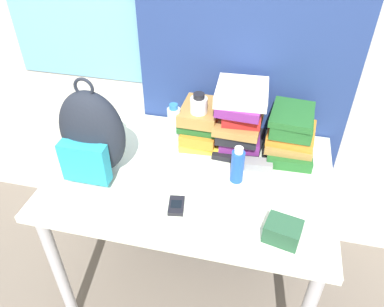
{
  "coord_description": "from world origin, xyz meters",
  "views": [
    {
      "loc": [
        0.27,
        -0.76,
        1.76
      ],
      "look_at": [
        0.0,
        0.39,
        0.85
      ],
      "focal_mm": 35.0,
      "sensor_mm": 36.0,
      "label": 1
    }
  ],
  "objects_px": {
    "backpack": "(92,136)",
    "book_stack_left": "(202,124)",
    "book_stack_center": "(241,117)",
    "camera_pouch": "(283,231)",
    "water_bottle": "(174,127)",
    "sports_bottle": "(199,122)",
    "book_stack_right": "(291,133)",
    "sunscreen_bottle": "(237,166)",
    "cell_phone": "(176,206)",
    "sunglasses_case": "(254,164)"
  },
  "relations": [
    {
      "from": "book_stack_center",
      "to": "camera_pouch",
      "type": "distance_m",
      "value": 0.56
    },
    {
      "from": "book_stack_center",
      "to": "cell_phone",
      "type": "height_order",
      "value": "book_stack_center"
    },
    {
      "from": "backpack",
      "to": "book_stack_left",
      "type": "height_order",
      "value": "backpack"
    },
    {
      "from": "sunglasses_case",
      "to": "backpack",
      "type": "bearing_deg",
      "value": -165.18
    },
    {
      "from": "water_bottle",
      "to": "sunscreen_bottle",
      "type": "bearing_deg",
      "value": -29.29
    },
    {
      "from": "book_stack_left",
      "to": "book_stack_right",
      "type": "relative_size",
      "value": 0.96
    },
    {
      "from": "backpack",
      "to": "water_bottle",
      "type": "distance_m",
      "value": 0.36
    },
    {
      "from": "sports_bottle",
      "to": "camera_pouch",
      "type": "xyz_separation_m",
      "value": [
        0.39,
        -0.45,
        -0.09
      ]
    },
    {
      "from": "backpack",
      "to": "sunscreen_bottle",
      "type": "bearing_deg",
      "value": 7.15
    },
    {
      "from": "backpack",
      "to": "book_stack_right",
      "type": "bearing_deg",
      "value": 22.24
    },
    {
      "from": "book_stack_right",
      "to": "sunglasses_case",
      "type": "height_order",
      "value": "book_stack_right"
    },
    {
      "from": "backpack",
      "to": "cell_phone",
      "type": "distance_m",
      "value": 0.43
    },
    {
      "from": "sports_bottle",
      "to": "sunscreen_bottle",
      "type": "bearing_deg",
      "value": -43.84
    },
    {
      "from": "backpack",
      "to": "book_stack_left",
      "type": "bearing_deg",
      "value": 40.2
    },
    {
      "from": "camera_pouch",
      "to": "backpack",
      "type": "bearing_deg",
      "value": 165.95
    },
    {
      "from": "water_bottle",
      "to": "sunscreen_bottle",
      "type": "height_order",
      "value": "water_bottle"
    },
    {
      "from": "book_stack_left",
      "to": "book_stack_center",
      "type": "distance_m",
      "value": 0.18
    },
    {
      "from": "book_stack_right",
      "to": "water_bottle",
      "type": "bearing_deg",
      "value": -171.98
    },
    {
      "from": "book_stack_center",
      "to": "water_bottle",
      "type": "height_order",
      "value": "book_stack_center"
    },
    {
      "from": "water_bottle",
      "to": "sunscreen_bottle",
      "type": "xyz_separation_m",
      "value": [
        0.3,
        -0.17,
        -0.03
      ]
    },
    {
      "from": "book_stack_center",
      "to": "cell_phone",
      "type": "xyz_separation_m",
      "value": [
        -0.17,
        -0.44,
        -0.14
      ]
    },
    {
      "from": "backpack",
      "to": "sports_bottle",
      "type": "bearing_deg",
      "value": 35.5
    },
    {
      "from": "book_stack_left",
      "to": "water_bottle",
      "type": "xyz_separation_m",
      "value": [
        -0.11,
        -0.07,
        0.01
      ]
    },
    {
      "from": "backpack",
      "to": "camera_pouch",
      "type": "xyz_separation_m",
      "value": [
        0.76,
        -0.19,
        -0.14
      ]
    },
    {
      "from": "backpack",
      "to": "sunglasses_case",
      "type": "distance_m",
      "value": 0.67
    },
    {
      "from": "sunscreen_bottle",
      "to": "cell_phone",
      "type": "distance_m",
      "value": 0.29
    },
    {
      "from": "backpack",
      "to": "sports_bottle",
      "type": "height_order",
      "value": "backpack"
    },
    {
      "from": "water_bottle",
      "to": "sunscreen_bottle",
      "type": "distance_m",
      "value": 0.35
    },
    {
      "from": "book_stack_center",
      "to": "sunscreen_bottle",
      "type": "relative_size",
      "value": 1.82
    },
    {
      "from": "backpack",
      "to": "camera_pouch",
      "type": "bearing_deg",
      "value": -14.05
    },
    {
      "from": "book_stack_right",
      "to": "sunscreen_bottle",
      "type": "relative_size",
      "value": 1.65
    },
    {
      "from": "camera_pouch",
      "to": "water_bottle",
      "type": "bearing_deg",
      "value": 138.94
    },
    {
      "from": "water_bottle",
      "to": "sports_bottle",
      "type": "height_order",
      "value": "sports_bottle"
    },
    {
      "from": "book_stack_left",
      "to": "water_bottle",
      "type": "relative_size",
      "value": 1.2
    },
    {
      "from": "sunscreen_bottle",
      "to": "sports_bottle",
      "type": "bearing_deg",
      "value": 136.16
    },
    {
      "from": "sunscreen_bottle",
      "to": "water_bottle",
      "type": "bearing_deg",
      "value": 150.71
    },
    {
      "from": "sports_bottle",
      "to": "cell_phone",
      "type": "relative_size",
      "value": 2.65
    },
    {
      "from": "book_stack_center",
      "to": "camera_pouch",
      "type": "xyz_separation_m",
      "value": [
        0.21,
        -0.5,
        -0.11
      ]
    },
    {
      "from": "sports_bottle",
      "to": "sunglasses_case",
      "type": "xyz_separation_m",
      "value": [
        0.26,
        -0.1,
        -0.11
      ]
    },
    {
      "from": "book_stack_left",
      "to": "camera_pouch",
      "type": "height_order",
      "value": "book_stack_left"
    },
    {
      "from": "camera_pouch",
      "to": "book_stack_right",
      "type": "bearing_deg",
      "value": 89.54
    },
    {
      "from": "sports_bottle",
      "to": "sunscreen_bottle",
      "type": "xyz_separation_m",
      "value": [
        0.2,
        -0.19,
        -0.05
      ]
    },
    {
      "from": "sports_bottle",
      "to": "book_stack_center",
      "type": "bearing_deg",
      "value": 15.19
    },
    {
      "from": "sports_bottle",
      "to": "sunscreen_bottle",
      "type": "height_order",
      "value": "sports_bottle"
    },
    {
      "from": "sunscreen_bottle",
      "to": "book_stack_left",
      "type": "bearing_deg",
      "value": 128.53
    },
    {
      "from": "book_stack_left",
      "to": "water_bottle",
      "type": "distance_m",
      "value": 0.13
    },
    {
      "from": "book_stack_right",
      "to": "sports_bottle",
      "type": "bearing_deg",
      "value": -172.87
    },
    {
      "from": "sports_bottle",
      "to": "cell_phone",
      "type": "distance_m",
      "value": 0.41
    },
    {
      "from": "backpack",
      "to": "sunscreen_bottle",
      "type": "distance_m",
      "value": 0.58
    },
    {
      "from": "book_stack_center",
      "to": "cell_phone",
      "type": "relative_size",
      "value": 2.93
    }
  ]
}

